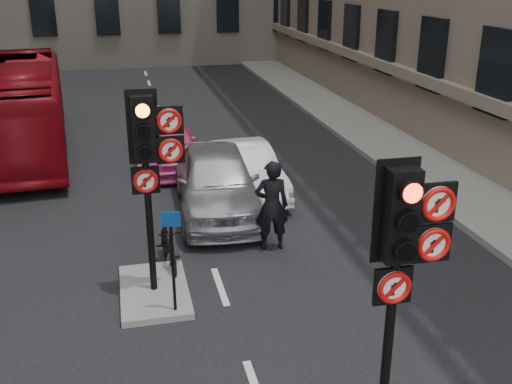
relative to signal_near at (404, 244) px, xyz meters
name	(u,v)px	position (x,y,z in m)	size (l,w,h in m)	color
pavement_right	(407,150)	(5.71, 11.01, -2.50)	(3.00, 50.00, 0.16)	gray
centre_island	(154,291)	(-2.69, 4.01, -2.52)	(1.20, 2.00, 0.12)	gray
signal_near	(404,244)	(0.00, 0.00, 0.00)	(0.91, 0.40, 3.58)	black
signal_far	(150,150)	(-2.60, 4.00, 0.12)	(0.91, 0.40, 3.58)	black
car_silver	(217,181)	(-0.93, 7.59, -1.79)	(1.87, 4.64, 1.58)	#9D9FA5
car_white	(246,169)	(0.01, 8.72, -1.95)	(1.33, 3.82, 1.26)	white
car_pink	(165,143)	(-1.80, 11.59, -1.95)	(1.77, 4.35, 1.26)	#DE417F
bus_red	(23,107)	(-5.99, 14.13, -1.21)	(2.31, 9.88, 2.75)	maroon
motorcycle	(168,245)	(-2.33, 5.01, -2.12)	(0.44, 1.54, 0.93)	black
motorcyclist	(272,206)	(-0.16, 5.36, -1.62)	(0.70, 0.46, 1.92)	black
info_sign	(172,248)	(-2.39, 3.19, -1.30)	(0.31, 0.12, 1.80)	black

